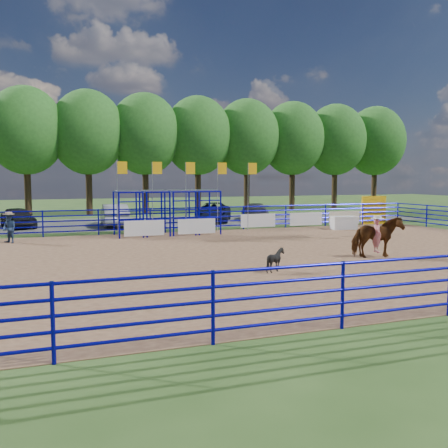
% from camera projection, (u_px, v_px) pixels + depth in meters
% --- Properties ---
extents(ground, '(120.00, 120.00, 0.00)m').
position_uv_depth(ground, '(269.00, 255.00, 21.34)').
color(ground, '#3F6026').
rests_on(ground, ground).
extents(arena_dirt, '(30.00, 20.00, 0.02)m').
position_uv_depth(arena_dirt, '(269.00, 255.00, 21.34)').
color(arena_dirt, '#8C6546').
rests_on(arena_dirt, ground).
extents(gravel_strip, '(40.00, 10.00, 0.01)m').
position_uv_depth(gravel_strip, '(170.00, 222.00, 37.20)').
color(gravel_strip, slate).
rests_on(gravel_strip, ground).
extents(announcer_table, '(1.65, 0.96, 0.83)m').
position_uv_depth(announcer_table, '(344.00, 223.00, 31.61)').
color(announcer_table, silver).
rests_on(announcer_table, arena_dirt).
extents(horse_and_rider, '(2.14, 1.24, 2.44)m').
position_uv_depth(horse_and_rider, '(377.00, 235.00, 20.46)').
color(horse_and_rider, '#5B3112').
rests_on(horse_and_rider, arena_dirt).
extents(calf, '(0.92, 0.85, 0.85)m').
position_uv_depth(calf, '(276.00, 260.00, 17.41)').
color(calf, black).
rests_on(calf, arena_dirt).
extents(spectator_cowboy, '(0.90, 0.92, 1.54)m').
position_uv_depth(spectator_cowboy, '(9.00, 228.00, 24.97)').
color(spectator_cowboy, navy).
rests_on(spectator_cowboy, arena_dirt).
extents(car_a, '(2.65, 4.28, 1.36)m').
position_uv_depth(car_a, '(18.00, 217.00, 32.60)').
color(car_a, black).
rests_on(car_a, gravel_strip).
extents(car_b, '(1.80, 4.64, 1.51)m').
position_uv_depth(car_b, '(114.00, 215.00, 33.77)').
color(car_b, '#92949A').
rests_on(car_b, gravel_strip).
extents(car_c, '(4.25, 5.61, 1.42)m').
position_uv_depth(car_c, '(213.00, 212.00, 37.07)').
color(car_c, black).
rests_on(car_c, gravel_strip).
extents(car_d, '(3.10, 4.82, 1.30)m').
position_uv_depth(car_d, '(255.00, 211.00, 38.93)').
color(car_d, '#515153').
rests_on(car_d, gravel_strip).
extents(perimeter_fence, '(30.10, 20.10, 1.50)m').
position_uv_depth(perimeter_fence, '(269.00, 238.00, 21.27)').
color(perimeter_fence, '#0907A3').
rests_on(perimeter_fence, ground).
extents(chute_assembly, '(19.32, 2.41, 4.20)m').
position_uv_depth(chute_assembly, '(173.00, 213.00, 28.81)').
color(chute_assembly, '#0907A3').
rests_on(chute_assembly, ground).
extents(treeline, '(56.40, 6.40, 11.24)m').
position_uv_depth(treeline, '(145.00, 130.00, 44.89)').
color(treeline, '#3F2B19').
rests_on(treeline, ground).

